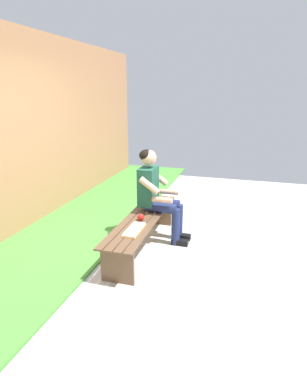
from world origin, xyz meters
TOP-DOWN VIEW (x-y plane):
  - ground_plane at (1.13, 1.00)m, footprint 10.00×7.00m
  - grass_strip at (0.00, -1.14)m, footprint 9.00×1.56m
  - bench_near at (0.00, 0.00)m, footprint 1.89×0.42m
  - person_seated at (-0.33, 0.10)m, footprint 0.50×0.69m
  - apple at (0.09, 0.01)m, footprint 0.08×0.08m
  - book_open at (0.40, 0.04)m, footprint 0.41×0.16m

SIDE VIEW (x-z plane):
  - ground_plane at x=1.13m, z-range -0.04..0.00m
  - grass_strip at x=0.00m, z-range 0.00..0.03m
  - bench_near at x=0.00m, z-range 0.12..0.54m
  - book_open at x=0.40m, z-range 0.42..0.44m
  - apple at x=0.09m, z-range 0.42..0.51m
  - person_seated at x=-0.33m, z-range 0.05..1.28m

